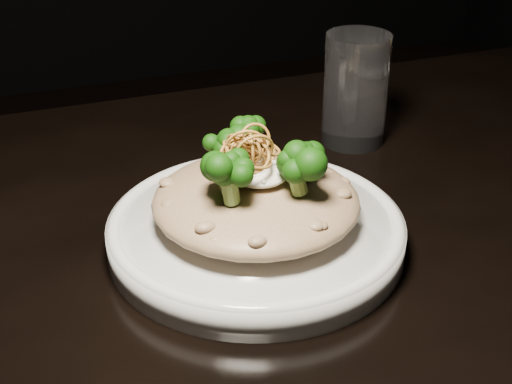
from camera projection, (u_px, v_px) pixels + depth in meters
table at (341, 303)px, 0.70m from camera, size 1.10×0.80×0.75m
plate at (256, 233)px, 0.63m from camera, size 0.26×0.26×0.03m
risotto at (256, 201)px, 0.61m from camera, size 0.18×0.18×0.04m
broccoli at (260, 156)px, 0.60m from camera, size 0.12×0.12×0.05m
cheese at (259, 173)px, 0.60m from camera, size 0.05×0.05×0.01m
shallots at (249, 146)px, 0.59m from camera, size 0.06×0.06×0.04m
drinking_glass at (355, 90)px, 0.80m from camera, size 0.08×0.08×0.13m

